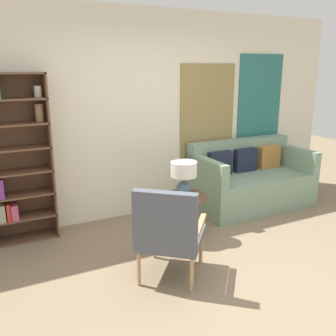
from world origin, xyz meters
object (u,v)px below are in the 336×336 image
object	(u,v)px
side_table	(184,200)
table_lamp	(184,173)
armchair	(169,229)
couch	(250,181)

from	to	relation	value
side_table	table_lamp	distance (m)	0.31
armchair	table_lamp	world-z (taller)	armchair
couch	table_lamp	distance (m)	1.52
armchair	couch	bearing A→B (deg)	33.05
armchair	table_lamp	xyz separation A→B (m)	(0.61, 0.81, 0.25)
armchair	side_table	world-z (taller)	armchair
couch	side_table	bearing A→B (deg)	-159.25
armchair	table_lamp	bearing A→B (deg)	53.07
armchair	side_table	distance (m)	0.97
armchair	couch	size ratio (longest dim) A/B	0.55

